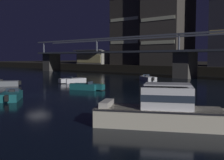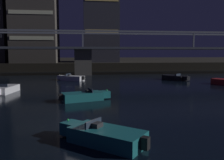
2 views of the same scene
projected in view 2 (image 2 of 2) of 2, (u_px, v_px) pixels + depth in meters
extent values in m
plane|color=black|center=(84.00, 122.00, 16.09)|extent=(400.00, 400.00, 0.00)
cube|color=black|center=(83.00, 62.00, 99.33)|extent=(240.00, 80.00, 2.20)
cube|color=#4C4944|center=(83.00, 62.00, 51.80)|extent=(3.60, 4.40, 5.55)
cube|color=#3D424C|center=(83.00, 48.00, 51.46)|extent=(101.33, 6.40, 0.45)
cube|color=slate|center=(83.00, 31.00, 48.21)|extent=(101.33, 0.36, 0.36)
cube|color=slate|center=(83.00, 33.00, 53.93)|extent=(101.33, 0.36, 0.36)
cube|color=slate|center=(83.00, 39.00, 48.39)|extent=(0.30, 0.30, 3.20)
cube|color=slate|center=(194.00, 40.00, 51.24)|extent=(0.30, 0.30, 3.20)
cube|color=#423D38|center=(35.00, 4.00, 61.88)|extent=(11.30, 10.62, 30.79)
cube|color=beige|center=(32.00, 38.00, 57.63)|extent=(10.40, 0.10, 0.90)
cube|color=beige|center=(31.00, 12.00, 56.94)|extent=(10.40, 0.10, 0.90)
cube|color=#F2D172|center=(102.00, 31.00, 62.07)|extent=(8.70, 0.10, 0.90)
cube|color=black|center=(174.00, 78.00, 41.74)|extent=(3.73, 4.23, 0.80)
cube|color=black|center=(186.00, 78.00, 39.96)|extent=(1.33, 1.31, 0.70)
cube|color=#283342|center=(178.00, 75.00, 41.05)|extent=(1.16, 0.86, 0.36)
cube|color=#262628|center=(177.00, 75.00, 41.24)|extent=(0.69, 0.65, 0.24)
cube|color=black|center=(164.00, 76.00, 43.31)|extent=(0.50, 0.50, 0.60)
sphere|color=beige|center=(188.00, 76.00, 39.73)|extent=(0.12, 0.12, 0.12)
cube|color=#196066|center=(82.00, 96.00, 23.51)|extent=(4.27, 2.90, 0.80)
cube|color=#196066|center=(105.00, 94.00, 24.50)|extent=(1.16, 1.22, 0.70)
cube|color=#283342|center=(90.00, 90.00, 23.79)|extent=(0.50, 1.32, 0.36)
cube|color=#262628|center=(88.00, 91.00, 23.70)|extent=(0.55, 0.65, 0.24)
cube|color=black|center=(61.00, 97.00, 22.61)|extent=(0.45, 0.45, 0.60)
sphere|color=#33D84C|center=(107.00, 90.00, 24.55)|extent=(0.12, 0.12, 0.12)
cube|color=black|center=(212.00, 80.00, 37.06)|extent=(0.50, 0.50, 0.60)
cube|color=silver|center=(72.00, 78.00, 40.86)|extent=(4.29, 3.51, 0.80)
cube|color=silver|center=(61.00, 77.00, 41.79)|extent=(1.27, 1.31, 0.70)
cube|color=#283342|center=(68.00, 75.00, 41.13)|extent=(0.76, 1.22, 0.36)
cube|color=#262628|center=(69.00, 75.00, 41.04)|extent=(0.63, 0.68, 0.24)
cube|color=black|center=(83.00, 78.00, 40.02)|extent=(0.49, 0.49, 0.60)
sphere|color=beige|center=(60.00, 75.00, 41.84)|extent=(0.12, 0.12, 0.12)
cube|color=silver|center=(6.00, 89.00, 28.15)|extent=(2.41, 4.15, 0.80)
cube|color=#283342|center=(2.00, 85.00, 27.24)|extent=(1.35, 0.32, 0.36)
cube|color=#262628|center=(3.00, 86.00, 27.50)|extent=(0.62, 0.49, 0.24)
cube|color=black|center=(14.00, 86.00, 30.28)|extent=(0.41, 0.41, 0.60)
cube|color=#196066|center=(107.00, 137.00, 12.19)|extent=(4.17, 3.86, 0.80)
cube|color=#196066|center=(71.00, 128.00, 13.45)|extent=(1.32, 1.34, 0.70)
cube|color=#283342|center=(93.00, 123.00, 12.57)|extent=(0.93, 1.11, 0.36)
cube|color=#262628|center=(97.00, 125.00, 12.44)|extent=(0.66, 0.69, 0.24)
cube|color=black|center=(145.00, 143.00, 11.03)|extent=(0.51, 0.51, 0.60)
sphere|color=#33D84C|center=(68.00, 120.00, 13.54)|extent=(0.12, 0.12, 0.12)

